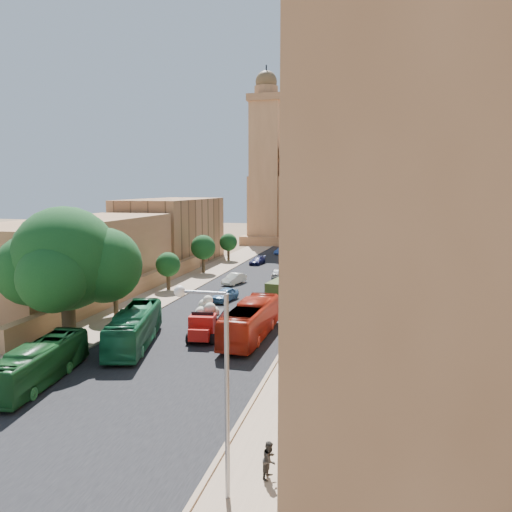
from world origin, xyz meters
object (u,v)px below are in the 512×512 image
at_px(bus_green_south, 39,364).
at_px(street_tree_d, 228,242).
at_px(red_truck, 206,319).
at_px(car_white_b, 277,273).
at_px(street_tree_b, 168,265).
at_px(bus_green_north, 134,328).
at_px(bus_cream_east, 314,270).
at_px(car_blue_b, 282,251).
at_px(car_cream, 294,293).
at_px(street_tree_a, 115,275).
at_px(car_white_a, 234,279).
at_px(olive_pickup, 283,290).
at_px(streetlamp, 215,367).
at_px(bus_red_east, 251,321).
at_px(car_blue_a, 225,295).
at_px(church, 314,198).
at_px(pedestrian_c, 306,312).
at_px(pedestrian_b, 270,460).
at_px(street_tree_c, 203,247).
at_px(car_dkblue, 257,261).
at_px(pedestrian_a, 319,315).
at_px(ficus_tree, 67,262).

bearing_deg(bus_green_south, street_tree_d, 87.35).
distance_m(red_truck, car_white_b, 26.89).
relative_size(street_tree_b, bus_green_north, 0.44).
relative_size(bus_cream_east, car_blue_b, 2.72).
bearing_deg(bus_cream_east, car_cream, 67.76).
xyz_separation_m(street_tree_a, bus_green_north, (6.00, -7.92, -2.35)).
bearing_deg(car_white_a, olive_pickup, -28.38).
bearing_deg(street_tree_a, car_blue_b, 81.08).
bearing_deg(streetlamp, bus_green_south, 149.81).
relative_size(bus_green_north, bus_red_east, 0.97).
bearing_deg(car_blue_b, car_blue_a, -66.56).
xyz_separation_m(street_tree_d, streetlamp, (17.72, -60.00, 2.26)).
height_order(church, street_tree_a, church).
bearing_deg(car_blue_b, pedestrian_c, -54.62).
bearing_deg(red_truck, pedestrian_b, -63.15).
height_order(red_truck, pedestrian_b, red_truck).
bearing_deg(street_tree_b, street_tree_a, -90.00).
bearing_deg(car_white_b, street_tree_c, -15.29).
height_order(church, street_tree_d, church).
bearing_deg(car_white_b, streetlamp, 91.21).
xyz_separation_m(car_white_a, car_blue_b, (0.59, 28.25, -0.05)).
bearing_deg(bus_green_south, street_tree_a, 96.65).
distance_m(church, bus_green_north, 75.08).
relative_size(car_cream, car_dkblue, 1.14).
xyz_separation_m(church, red_truck, (0.41, -71.02, -8.13)).
xyz_separation_m(red_truck, bus_green_south, (-6.59, -11.52, -0.15)).
bearing_deg(streetlamp, olive_pickup, 96.27).
bearing_deg(pedestrian_b, red_truck, 38.98).
xyz_separation_m(street_tree_b, bus_red_east, (14.00, -16.10, -1.49)).
bearing_deg(car_white_a, car_cream, -21.12).
bearing_deg(street_tree_a, street_tree_c, 90.00).
relative_size(street_tree_a, olive_pickup, 1.02).
relative_size(street_tree_d, olive_pickup, 0.80).
relative_size(car_blue_b, pedestrian_a, 2.41).
bearing_deg(church, pedestrian_c, -83.37).
relative_size(car_dkblue, car_white_b, 1.10).
xyz_separation_m(bus_red_east, pedestrian_b, (5.47, -18.18, -0.66)).
bearing_deg(street_tree_d, pedestrian_a, -61.55).
relative_size(street_tree_b, bus_red_east, 0.42).
bearing_deg(ficus_tree, pedestrian_c, 30.85).
distance_m(bus_green_south, car_blue_a, 24.20).
height_order(ficus_tree, pedestrian_c, ficus_tree).
relative_size(red_truck, car_dkblue, 1.45).
bearing_deg(olive_pickup, car_white_b, 104.23).
bearing_deg(car_cream, car_blue_b, -56.79).
relative_size(car_white_a, pedestrian_c, 2.32).
height_order(street_tree_d, olive_pickup, street_tree_d).
distance_m(church, bus_green_south, 83.17).
height_order(streetlamp, car_blue_a, streetlamp).
distance_m(pedestrian_b, pedestrian_c, 24.46).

